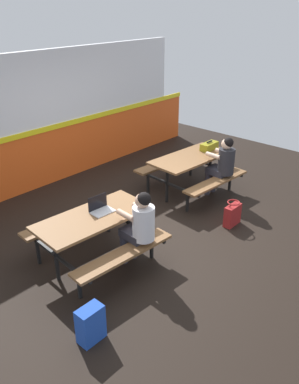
# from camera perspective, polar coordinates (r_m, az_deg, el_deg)

# --- Properties ---
(ground_plane) EXTENTS (10.00, 10.00, 0.02)m
(ground_plane) POSITION_cam_1_polar(r_m,az_deg,el_deg) (6.80, 0.55, -4.46)
(ground_plane) COLOR black
(accent_backdrop) EXTENTS (8.00, 0.14, 2.60)m
(accent_backdrop) POSITION_cam_1_polar(r_m,az_deg,el_deg) (8.20, -13.83, 9.76)
(accent_backdrop) COLOR #E55119
(accent_backdrop) RESTS_ON ground
(picnic_table_left) EXTENTS (1.67, 1.66, 0.74)m
(picnic_table_left) POSITION_cam_1_polar(r_m,az_deg,el_deg) (5.63, -7.97, -4.93)
(picnic_table_left) COLOR brown
(picnic_table_left) RESTS_ON ground
(picnic_table_right) EXTENTS (1.67, 1.66, 0.74)m
(picnic_table_right) POSITION_cam_1_polar(r_m,az_deg,el_deg) (7.66, 5.84, 3.90)
(picnic_table_right) COLOR brown
(picnic_table_right) RESTS_ON ground
(student_nearer) EXTENTS (0.38, 0.53, 1.21)m
(student_nearer) POSITION_cam_1_polar(r_m,az_deg,el_deg) (5.37, -1.42, -4.58)
(student_nearer) COLOR #2D2D38
(student_nearer) RESTS_ON ground
(student_further) EXTENTS (0.38, 0.53, 1.21)m
(student_further) POSITION_cam_1_polar(r_m,az_deg,el_deg) (7.49, 10.42, 4.18)
(student_further) COLOR #2D2D38
(student_further) RESTS_ON ground
(laptop_silver) EXTENTS (0.34, 0.24, 0.22)m
(laptop_silver) POSITION_cam_1_polar(r_m,az_deg,el_deg) (5.63, -6.99, -2.32)
(laptop_silver) COLOR silver
(laptop_silver) RESTS_ON picnic_table_left
(toolbox_grey) EXTENTS (0.40, 0.18, 0.18)m
(toolbox_grey) POSITION_cam_1_polar(r_m,az_deg,el_deg) (7.99, 8.54, 6.51)
(toolbox_grey) COLOR olive
(toolbox_grey) RESTS_ON picnic_table_right
(backpack_dark) EXTENTS (0.30, 0.22, 0.44)m
(backpack_dark) POSITION_cam_1_polar(r_m,az_deg,el_deg) (4.66, -8.48, -18.23)
(backpack_dark) COLOR #1E47B2
(backpack_dark) RESTS_ON ground
(tote_bag_bright) EXTENTS (0.34, 0.21, 0.43)m
(tote_bag_bright) POSITION_cam_1_polar(r_m,az_deg,el_deg) (6.79, 11.79, -3.18)
(tote_bag_bright) COLOR maroon
(tote_bag_bright) RESTS_ON ground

